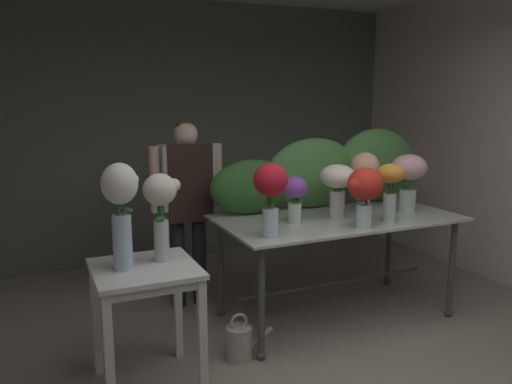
{
  "coord_description": "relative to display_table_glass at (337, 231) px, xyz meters",
  "views": [
    {
      "loc": [
        -1.73,
        -1.89,
        1.82
      ],
      "look_at": [
        -0.25,
        1.39,
        1.13
      ],
      "focal_mm": 36.0,
      "sensor_mm": 36.0,
      "label": 1
    }
  ],
  "objects": [
    {
      "name": "vase_cream_lisianthus_tall",
      "position": [
        -1.51,
        -0.33,
        0.42
      ],
      "size": [
        0.23,
        0.21,
        0.56
      ],
      "color": "silver",
      "rests_on": "side_table_white"
    },
    {
      "name": "display_table_glass",
      "position": [
        0.0,
        0.0,
        0.0
      ],
      "size": [
        1.92,
        1.0,
        0.86
      ],
      "color": "beige",
      "rests_on": "ground"
    },
    {
      "name": "watering_can",
      "position": [
        -1.0,
        -0.34,
        -0.6
      ],
      "size": [
        0.35,
        0.18,
        0.34
      ],
      "color": "#B7B2A8",
      "rests_on": "ground"
    },
    {
      "name": "vase_crimson_dahlias",
      "position": [
        -0.75,
        -0.31,
        0.45
      ],
      "size": [
        0.24,
        0.24,
        0.51
      ],
      "color": "silver",
      "rests_on": "display_table_glass"
    },
    {
      "name": "vase_white_roses_tall",
      "position": [
        -1.76,
        -0.39,
        0.45
      ],
      "size": [
        0.22,
        0.21,
        0.64
      ],
      "color": "silver",
      "rests_on": "side_table_white"
    },
    {
      "name": "florist",
      "position": [
        -1.03,
        0.73,
        0.27
      ],
      "size": [
        0.63,
        0.24,
        1.61
      ],
      "color": "#232328",
      "rests_on": "ground"
    },
    {
      "name": "vase_sunset_anemones",
      "position": [
        0.26,
        -0.31,
        0.42
      ],
      "size": [
        0.22,
        0.21,
        0.45
      ],
      "color": "silver",
      "rests_on": "display_table_glass"
    },
    {
      "name": "side_table_white",
      "position": [
        -1.64,
        -0.39,
        -0.06
      ],
      "size": [
        0.62,
        0.62,
        0.79
      ],
      "color": "white",
      "rests_on": "ground"
    },
    {
      "name": "foliage_backdrop",
      "position": [
        0.15,
        0.38,
        0.42
      ],
      "size": [
        2.0,
        0.31,
        0.67
      ],
      "color": "#2D6028",
      "rests_on": "display_table_glass"
    },
    {
      "name": "ground_plane",
      "position": [
        -0.52,
        0.34,
        -0.73
      ],
      "size": [
        8.09,
        8.09,
        0.0
      ],
      "primitive_type": "plane",
      "color": "gray"
    },
    {
      "name": "vase_blush_lilies",
      "position": [
        0.64,
        -0.07,
        0.43
      ],
      "size": [
        0.29,
        0.29,
        0.48
      ],
      "color": "silver",
      "rests_on": "display_table_glass"
    },
    {
      "name": "vase_ivory_stock",
      "position": [
        -0.03,
        -0.03,
        0.41
      ],
      "size": [
        0.28,
        0.28,
        0.43
      ],
      "color": "silver",
      "rests_on": "display_table_glass"
    },
    {
      "name": "wall_right",
      "position": [
        1.95,
        0.34,
        0.68
      ],
      "size": [
        0.12,
        3.8,
        2.82
      ],
      "primitive_type": "cube",
      "color": "beige",
      "rests_on": "ground"
    },
    {
      "name": "vase_violet_snapdragons",
      "position": [
        -0.41,
        -0.02,
        0.33
      ],
      "size": [
        0.19,
        0.19,
        0.36
      ],
      "color": "silver",
      "rests_on": "display_table_glass"
    },
    {
      "name": "wall_back",
      "position": [
        -0.52,
        2.18,
        0.68
      ],
      "size": [
        4.92,
        0.12,
        2.82
      ],
      "primitive_type": "cube",
      "color": "slate",
      "rests_on": "ground"
    },
    {
      "name": "vase_peach_peonies",
      "position": [
        0.31,
        0.08,
        0.44
      ],
      "size": [
        0.24,
        0.24,
        0.5
      ],
      "color": "silver",
      "rests_on": "display_table_glass"
    },
    {
      "name": "vase_scarlet_freesia",
      "position": [
        -0.02,
        -0.37,
        0.41
      ],
      "size": [
        0.29,
        0.25,
        0.45
      ],
      "color": "silver",
      "rests_on": "display_table_glass"
    }
  ]
}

